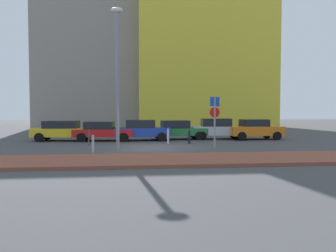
{
  "coord_description": "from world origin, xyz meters",
  "views": [
    {
      "loc": [
        -1.18,
        -19.92,
        2.22
      ],
      "look_at": [
        1.1,
        1.01,
        1.25
      ],
      "focal_mm": 36.07,
      "sensor_mm": 36.0,
      "label": 1
    }
  ],
  "objects_px": {
    "parked_car_orange": "(255,129)",
    "traffic_bollard_far": "(189,137)",
    "parked_car_green": "(177,130)",
    "parked_car_red": "(103,131)",
    "parking_sign_post": "(215,116)",
    "traffic_bollard_near": "(168,136)",
    "parked_car_yellow": "(63,130)",
    "street_lamp": "(117,68)",
    "parked_car_blue": "(142,130)",
    "parked_car_silver": "(218,128)",
    "parking_meter": "(89,132)",
    "traffic_bollard_mid": "(93,144)"
  },
  "relations": [
    {
      "from": "parked_car_orange",
      "to": "traffic_bollard_far",
      "type": "xyz_separation_m",
      "value": [
        -5.55,
        -2.75,
        -0.35
      ]
    },
    {
      "from": "parked_car_green",
      "to": "traffic_bollard_far",
      "type": "relative_size",
      "value": 4.89
    },
    {
      "from": "parked_car_red",
      "to": "parking_sign_post",
      "type": "height_order",
      "value": "parking_sign_post"
    },
    {
      "from": "parked_car_red",
      "to": "traffic_bollard_near",
      "type": "xyz_separation_m",
      "value": [
        4.51,
        -2.67,
        -0.23
      ]
    },
    {
      "from": "parked_car_red",
      "to": "parked_car_yellow",
      "type": "bearing_deg",
      "value": 173.32
    },
    {
      "from": "parked_car_green",
      "to": "street_lamp",
      "type": "xyz_separation_m",
      "value": [
        -4.27,
        -5.93,
        3.91
      ]
    },
    {
      "from": "parking_sign_post",
      "to": "traffic_bollard_near",
      "type": "xyz_separation_m",
      "value": [
        -2.43,
        2.88,
        -1.41
      ]
    },
    {
      "from": "parked_car_blue",
      "to": "parked_car_red",
      "type": "bearing_deg",
      "value": 179.49
    },
    {
      "from": "parked_car_yellow",
      "to": "parked_car_orange",
      "type": "bearing_deg",
      "value": -1.41
    },
    {
      "from": "parked_car_silver",
      "to": "parked_car_orange",
      "type": "distance_m",
      "value": 2.8
    },
    {
      "from": "parked_car_green",
      "to": "parking_meter",
      "type": "bearing_deg",
      "value": -148.36
    },
    {
      "from": "parked_car_blue",
      "to": "parked_car_silver",
      "type": "relative_size",
      "value": 0.97
    },
    {
      "from": "parked_car_red",
      "to": "parking_sign_post",
      "type": "bearing_deg",
      "value": -38.67
    },
    {
      "from": "parking_sign_post",
      "to": "traffic_bollard_mid",
      "type": "distance_m",
      "value": 7.15
    },
    {
      "from": "parked_car_yellow",
      "to": "parked_car_silver",
      "type": "height_order",
      "value": "parked_car_silver"
    },
    {
      "from": "parked_car_green",
      "to": "parked_car_silver",
      "type": "relative_size",
      "value": 1.04
    },
    {
      "from": "parked_car_yellow",
      "to": "traffic_bollard_mid",
      "type": "xyz_separation_m",
      "value": [
        2.93,
        -7.2,
        -0.31
      ]
    },
    {
      "from": "parked_car_blue",
      "to": "traffic_bollard_far",
      "type": "relative_size",
      "value": 4.53
    },
    {
      "from": "parked_car_red",
      "to": "traffic_bollard_mid",
      "type": "xyz_separation_m",
      "value": [
        0.06,
        -6.86,
        -0.27
      ]
    },
    {
      "from": "parked_car_yellow",
      "to": "parked_car_green",
      "type": "xyz_separation_m",
      "value": [
        8.43,
        0.29,
        -0.02
      ]
    },
    {
      "from": "traffic_bollard_mid",
      "to": "parked_car_silver",
      "type": "bearing_deg",
      "value": 40.82
    },
    {
      "from": "parked_car_green",
      "to": "traffic_bollard_far",
      "type": "xyz_separation_m",
      "value": [
        0.35,
        -3.39,
        -0.31
      ]
    },
    {
      "from": "parked_car_blue",
      "to": "parking_meter",
      "type": "bearing_deg",
      "value": -137.51
    },
    {
      "from": "parking_meter",
      "to": "traffic_bollard_near",
      "type": "bearing_deg",
      "value": 5.68
    },
    {
      "from": "parked_car_blue",
      "to": "traffic_bollard_mid",
      "type": "height_order",
      "value": "parked_car_blue"
    },
    {
      "from": "parked_car_yellow",
      "to": "parked_car_blue",
      "type": "relative_size",
      "value": 1.12
    },
    {
      "from": "street_lamp",
      "to": "parked_car_silver",
      "type": "bearing_deg",
      "value": 38.55
    },
    {
      "from": "traffic_bollard_near",
      "to": "traffic_bollard_far",
      "type": "height_order",
      "value": "traffic_bollard_near"
    },
    {
      "from": "parked_car_blue",
      "to": "parking_sign_post",
      "type": "xyz_separation_m",
      "value": [
        4.11,
        -5.53,
        1.12
      ]
    },
    {
      "from": "parked_car_red",
      "to": "parked_car_silver",
      "type": "bearing_deg",
      "value": 4.13
    },
    {
      "from": "parked_car_yellow",
      "to": "parked_car_red",
      "type": "relative_size",
      "value": 1.03
    },
    {
      "from": "traffic_bollard_near",
      "to": "parked_car_silver",
      "type": "bearing_deg",
      "value": 37.97
    },
    {
      "from": "parking_meter",
      "to": "traffic_bollard_far",
      "type": "xyz_separation_m",
      "value": [
        6.52,
        0.41,
        -0.4
      ]
    },
    {
      "from": "parked_car_yellow",
      "to": "street_lamp",
      "type": "bearing_deg",
      "value": -53.62
    },
    {
      "from": "parked_car_red",
      "to": "traffic_bollard_far",
      "type": "relative_size",
      "value": 4.96
    },
    {
      "from": "parked_car_silver",
      "to": "traffic_bollard_mid",
      "type": "height_order",
      "value": "parked_car_silver"
    },
    {
      "from": "parked_car_red",
      "to": "parked_car_silver",
      "type": "height_order",
      "value": "parked_car_silver"
    },
    {
      "from": "parked_car_blue",
      "to": "traffic_bollard_near",
      "type": "relative_size",
      "value": 4.02
    },
    {
      "from": "traffic_bollard_mid",
      "to": "parked_car_yellow",
      "type": "bearing_deg",
      "value": 112.12
    },
    {
      "from": "parked_car_red",
      "to": "parked_car_orange",
      "type": "bearing_deg",
      "value": -0.08
    },
    {
      "from": "parked_car_orange",
      "to": "parking_sign_post",
      "type": "height_order",
      "value": "parking_sign_post"
    },
    {
      "from": "parked_car_yellow",
      "to": "parked_car_orange",
      "type": "relative_size",
      "value": 1.11
    },
    {
      "from": "parked_car_blue",
      "to": "parked_car_green",
      "type": "distance_m",
      "value": 2.81
    },
    {
      "from": "parked_car_orange",
      "to": "traffic_bollard_mid",
      "type": "relative_size",
      "value": 4.41
    },
    {
      "from": "parked_car_yellow",
      "to": "parked_car_blue",
      "type": "distance_m",
      "value": 5.71
    },
    {
      "from": "parked_car_silver",
      "to": "parking_sign_post",
      "type": "bearing_deg",
      "value": -106.21
    },
    {
      "from": "parked_car_red",
      "to": "parked_car_silver",
      "type": "distance_m",
      "value": 8.76
    },
    {
      "from": "parked_car_red",
      "to": "parking_sign_post",
      "type": "relative_size",
      "value": 1.44
    },
    {
      "from": "parked_car_yellow",
      "to": "parking_sign_post",
      "type": "height_order",
      "value": "parking_sign_post"
    },
    {
      "from": "parked_car_silver",
      "to": "parked_car_yellow",
      "type": "bearing_deg",
      "value": -178.54
    }
  ]
}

